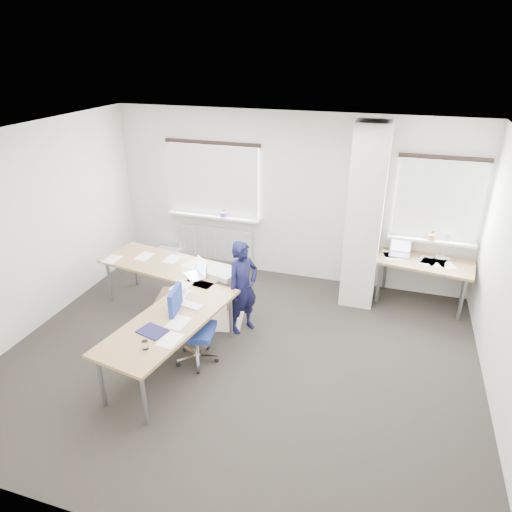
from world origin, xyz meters
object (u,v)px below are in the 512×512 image
(desk_main, at_px, (171,291))
(task_chair, at_px, (193,342))
(desk_side, at_px, (424,263))
(person, at_px, (243,287))

(desk_main, relative_size, task_chair, 2.86)
(task_chair, bearing_deg, desk_side, 31.64)
(desk_side, bearing_deg, task_chair, -130.78)
(desk_main, xyz_separation_m, desk_side, (3.28, 1.94, -0.01))
(desk_side, bearing_deg, person, -139.28)
(desk_side, bearing_deg, desk_main, -141.14)
(desk_main, bearing_deg, person, 35.10)
(desk_main, height_order, desk_side, desk_side)
(desk_main, height_order, person, person)
(person, bearing_deg, desk_main, 148.27)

